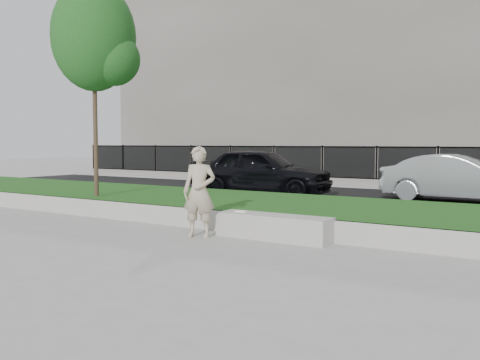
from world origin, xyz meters
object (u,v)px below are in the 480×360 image
Objects in this scene: man at (199,192)px; book at (241,211)px; stone_bench at (274,227)px; young_tree at (97,40)px; car_silver at (457,178)px; car_dark at (261,172)px.

man is 8.02× the size of book.
book is (-0.70, 0.02, 0.23)m from stone_bench.
man reaches higher than book.
man is at bearing -19.13° from young_tree.
man is at bearing -156.21° from stone_bench.
stone_bench is 8.03m from car_silver.
car_silver is at bearing 78.81° from stone_bench.
stone_bench is 1.30× the size of man.
book is 0.05× the size of car_silver.
stone_bench is 0.53× the size of car_silver.
car_dark is at bearing 105.43° from car_silver.
book is 0.05× the size of car_dark.
stone_bench is at bearing -12.45° from book.
young_tree reaches higher than car_silver.
book is at bearing 27.09° from man.
car_dark is (-2.82, 6.91, -0.02)m from man.
young_tree is (-4.27, 1.48, 3.39)m from man.
car_silver is (2.80, 8.41, -0.12)m from man.
man is at bearing 162.00° from car_silver.
man is 0.37× the size of car_dark.
man is at bearing -165.66° from car_dark.
man reaches higher than car_dark.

